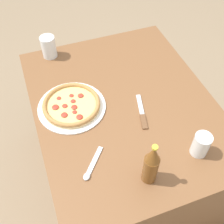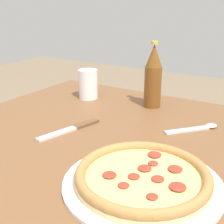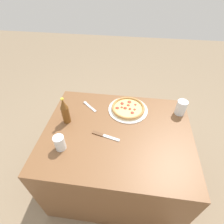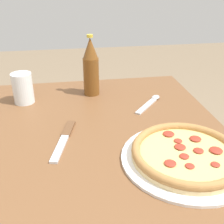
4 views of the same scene
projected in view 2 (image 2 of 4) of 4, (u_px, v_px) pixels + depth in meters
pizza_veggie at (143, 178)px, 0.65m from camera, size 0.34×0.34×0.04m
glass_iced_tea at (88, 85)px, 1.21m from camera, size 0.07×0.07×0.11m
beer_bottle at (153, 77)px, 1.10m from camera, size 0.06×0.06×0.23m
knife at (72, 129)px, 0.93m from camera, size 0.22×0.08×0.01m
spoon at (198, 128)px, 0.93m from camera, size 0.15×0.13×0.01m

